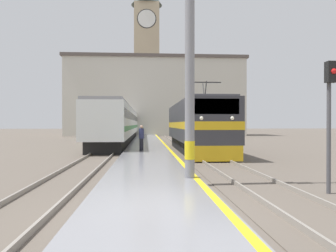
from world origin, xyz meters
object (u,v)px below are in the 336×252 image
person_on_platform (141,137)px  catenary_mast (191,49)px  locomotive_train (196,126)px  passenger_train (124,124)px  signal_post (330,105)px  clock_tower (147,54)px

person_on_platform → catenary_mast: bearing=-81.0°
locomotive_train → passenger_train: size_ratio=0.32×
passenger_train → person_on_platform: (2.50, -20.88, -0.88)m
signal_post → passenger_train: bearing=103.5°
person_on_platform → clock_tower: (0.49, 44.73, 15.08)m
clock_tower → person_on_platform: bearing=-90.6°
passenger_train → catenary_mast: (4.27, -32.00, 2.43)m
person_on_platform → signal_post: signal_post is taller
clock_tower → signal_post: size_ratio=8.01×
passenger_train → clock_tower: 27.92m
locomotive_train → passenger_train: 20.17m
passenger_train → locomotive_train: bearing=-71.4°
signal_post → clock_tower: bearing=95.1°
catenary_mast → person_on_platform: (-1.77, 11.12, -3.30)m
catenary_mast → person_on_platform: size_ratio=5.13×
person_on_platform → clock_tower: 47.20m
passenger_train → person_on_platform: 21.05m
passenger_train → signal_post: (8.07, -33.53, 0.55)m
person_on_platform → signal_post: size_ratio=0.44×
locomotive_train → clock_tower: clock_tower is taller
locomotive_train → person_on_platform: locomotive_train is taller
passenger_train → catenary_mast: 32.37m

